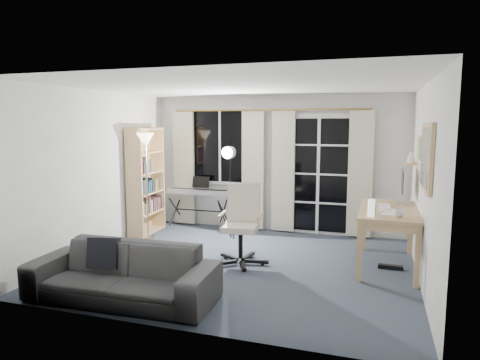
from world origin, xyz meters
name	(u,v)px	position (x,y,z in m)	size (l,w,h in m)	color
floor	(243,264)	(0.00, 0.00, -0.01)	(4.50, 4.00, 0.02)	#363F4F
window	(221,146)	(-1.05, 1.97, 1.50)	(1.20, 0.08, 1.40)	white
french_door	(318,175)	(0.75, 1.97, 1.03)	(1.32, 0.09, 2.11)	white
curtains	(267,170)	(-0.14, 1.88, 1.09)	(3.60, 0.07, 2.13)	gold
bookshelf	(144,184)	(-2.12, 1.04, 0.88)	(0.34, 0.87, 1.85)	tan
torchiere_lamp	(146,154)	(-1.87, 0.70, 1.42)	(0.35, 0.35, 1.76)	#B2B2B7
keyboard_piano	(199,192)	(-1.37, 1.70, 0.67)	(1.22, 0.60, 0.88)	black
studio_light	(229,163)	(-0.62, 1.23, 1.27)	(0.30, 0.31, 1.58)	black
office_chair	(242,216)	(-0.04, 0.11, 0.64)	(0.74, 0.75, 1.09)	black
desk	(388,216)	(1.88, 0.50, 0.69)	(0.75, 1.48, 0.79)	tan
monitor	(404,183)	(2.08, 0.95, 1.09)	(0.19, 0.57, 0.50)	silver
desk_clutter	(383,225)	(1.81, 0.26, 0.62)	(0.47, 0.90, 1.00)	white
mug	(399,212)	(1.98, 0.00, 0.86)	(0.13, 0.10, 0.13)	silver
wall_mirror	(427,157)	(2.22, -0.35, 1.55)	(0.04, 0.94, 0.74)	tan
framed_print	(420,148)	(2.23, 0.55, 1.60)	(0.03, 0.42, 0.32)	tan
wall_shelf	(411,160)	(2.16, 1.05, 1.41)	(0.16, 0.30, 0.18)	tan
sofa	(122,264)	(-0.88, -1.55, 0.40)	(2.07, 0.67, 0.80)	#29292B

